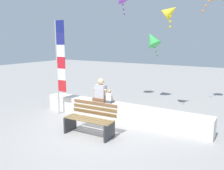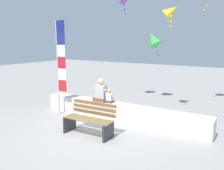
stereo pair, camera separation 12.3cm
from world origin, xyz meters
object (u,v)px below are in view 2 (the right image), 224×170
object	(u,v)px
park_bench	(90,120)
kite_yellow	(171,11)
person_child	(109,97)
flag_banner	(60,61)
person_adult	(101,92)
kite_green	(153,39)

from	to	relation	value
park_bench	kite_yellow	world-z (taller)	kite_yellow
person_child	kite_yellow	distance (m)	3.62
flag_banner	person_child	bearing A→B (deg)	15.34
park_bench	flag_banner	world-z (taller)	flag_banner
person_adult	kite_yellow	world-z (taller)	kite_yellow
flag_banner	kite_green	distance (m)	4.27
person_child	park_bench	bearing A→B (deg)	-79.48
person_child	kite_green	size ratio (longest dim) A/B	0.38
person_adult	kite_green	world-z (taller)	kite_green
kite_yellow	flag_banner	bearing A→B (deg)	-143.74
park_bench	kite_yellow	bearing A→B (deg)	70.97
park_bench	kite_green	bearing A→B (deg)	91.88
person_child	kite_green	xyz separation A→B (m)	(0.11, 3.31, 1.91)
person_child	kite_green	world-z (taller)	kite_green
person_adult	person_child	bearing A→B (deg)	0.07
kite_yellow	person_adult	bearing A→B (deg)	-133.50
flag_banner	kite_green	bearing A→B (deg)	64.23
flag_banner	kite_yellow	xyz separation A→B (m)	(3.08, 2.26, 1.68)
kite_yellow	kite_green	bearing A→B (deg)	129.49
person_adult	flag_banner	size ratio (longest dim) A/B	0.24
flag_banner	kite_yellow	world-z (taller)	kite_yellow
flag_banner	kite_green	world-z (taller)	flag_banner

